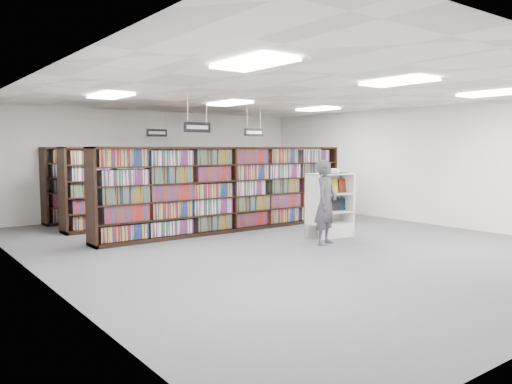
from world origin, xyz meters
TOP-DOWN VIEW (x-y plane):
  - floor at (0.00, 0.00)m, footprint 12.00×12.00m
  - ceiling at (0.00, 0.00)m, footprint 10.00×12.00m
  - wall_back at (0.00, 6.00)m, footprint 10.00×0.10m
  - wall_left at (-5.00, 0.00)m, footprint 0.10×12.00m
  - wall_right at (5.00, 0.00)m, footprint 0.10×12.00m
  - bookshelf_row_near at (0.00, 2.00)m, footprint 7.00×0.60m
  - bookshelf_row_mid at (0.00, 4.00)m, footprint 7.00×0.60m
  - bookshelf_row_far at (0.00, 5.70)m, footprint 7.00×0.60m
  - aisle_sign_left at (-1.50, 1.00)m, footprint 0.65×0.02m
  - aisle_sign_right at (1.50, 3.00)m, footprint 0.65×0.02m
  - aisle_sign_center at (-0.50, 5.00)m, footprint 0.65×0.02m
  - troffer_front_left at (-3.00, -3.00)m, footprint 0.60×1.20m
  - troffer_front_center at (0.00, -3.00)m, footprint 0.60×1.20m
  - troffer_front_right at (3.00, -3.00)m, footprint 0.60×1.20m
  - troffer_back_left at (-3.00, 2.00)m, footprint 0.60×1.20m
  - troffer_back_center at (0.00, 2.00)m, footprint 0.60×1.20m
  - troffer_back_right at (3.00, 2.00)m, footprint 0.60×1.20m
  - endcap_display at (1.39, -0.07)m, footprint 1.12×0.66m
  - open_book at (1.49, -0.14)m, footprint 0.55×0.33m
  - shopper at (0.66, -0.70)m, footprint 0.78×0.66m

SIDE VIEW (x-z plane):
  - floor at x=0.00m, z-range 0.00..0.00m
  - endcap_display at x=1.39m, z-range -0.25..1.24m
  - shopper at x=0.66m, z-range 0.00..1.81m
  - bookshelf_row_near at x=0.00m, z-range 0.00..2.10m
  - bookshelf_row_mid at x=0.00m, z-range 0.00..2.10m
  - bookshelf_row_far at x=0.00m, z-range 0.00..2.10m
  - open_book at x=1.49m, z-range 1.46..1.58m
  - wall_back at x=0.00m, z-range 0.00..3.20m
  - wall_left at x=-5.00m, z-range 0.00..3.20m
  - wall_right at x=5.00m, z-range 0.00..3.20m
  - aisle_sign_left at x=-1.50m, z-range 2.13..2.93m
  - aisle_sign_right at x=1.50m, z-range 2.13..2.93m
  - aisle_sign_center at x=-0.50m, z-range 2.13..2.93m
  - troffer_front_left at x=-3.00m, z-range 3.14..3.18m
  - troffer_front_center at x=0.00m, z-range 3.14..3.18m
  - troffer_front_right at x=3.00m, z-range 3.14..3.18m
  - troffer_back_left at x=-3.00m, z-range 3.14..3.18m
  - troffer_back_center at x=0.00m, z-range 3.14..3.18m
  - troffer_back_right at x=3.00m, z-range 3.14..3.18m
  - ceiling at x=0.00m, z-range 3.15..3.25m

